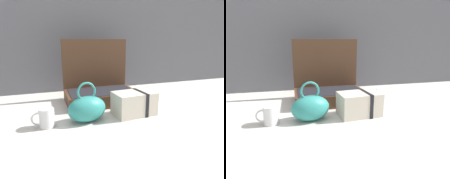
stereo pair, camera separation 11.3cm
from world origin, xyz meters
TOP-DOWN VIEW (x-y plane):
  - ground_plane at (0.00, 0.00)m, footprint 6.00×6.00m
  - back_wall at (0.00, 0.58)m, footprint 3.20×0.06m
  - open_suitcase at (-0.03, 0.20)m, footprint 0.46×0.30m
  - teal_pouch_handbag at (-0.18, -0.12)m, footprint 0.22×0.16m
  - cream_toiletry_bag at (0.09, -0.11)m, footprint 0.24×0.16m
  - coffee_mug at (-0.39, -0.12)m, footprint 0.11×0.07m
  - info_card_left at (0.30, 0.02)m, footprint 0.12×0.03m

SIDE VIEW (x-z plane):
  - ground_plane at x=0.00m, z-range 0.00..0.00m
  - coffee_mug at x=-0.39m, z-range 0.00..0.09m
  - info_card_left at x=0.30m, z-range 0.00..0.12m
  - cream_toiletry_bag at x=0.09m, z-range 0.00..0.13m
  - teal_pouch_handbag at x=-0.18m, z-range -0.03..0.17m
  - open_suitcase at x=-0.03m, z-range -0.12..0.30m
  - back_wall at x=0.00m, z-range 0.00..1.40m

